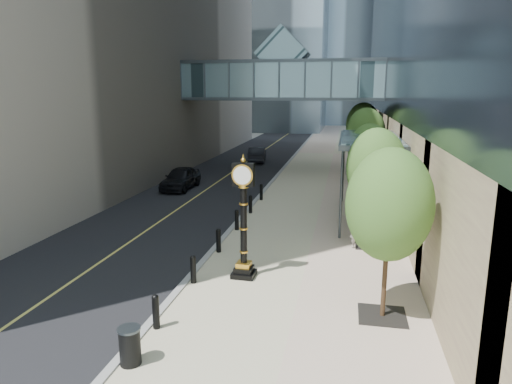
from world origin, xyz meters
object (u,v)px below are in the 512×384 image
(trash_bin, at_px, (130,347))
(car_near, at_px, (181,178))
(street_clock, at_px, (244,226))
(car_far, at_px, (257,154))
(pedestrian, at_px, (356,231))

(trash_bin, relative_size, car_near, 0.20)
(street_clock, xyz_separation_m, car_near, (-7.70, 14.25, -1.16))
(car_near, height_order, car_far, car_near)
(car_near, bearing_deg, pedestrian, -41.37)
(street_clock, height_order, car_near, street_clock)
(street_clock, xyz_separation_m, car_far, (-4.95, 27.64, -1.20))
(pedestrian, relative_size, car_near, 0.35)
(trash_bin, xyz_separation_m, car_near, (-6.18, 20.10, 0.27))
(car_far, bearing_deg, car_near, 71.21)
(pedestrian, bearing_deg, trash_bin, 42.92)
(street_clock, bearing_deg, car_near, 120.80)
(trash_bin, bearing_deg, pedestrian, 60.55)
(trash_bin, relative_size, car_far, 0.21)
(street_clock, relative_size, car_far, 1.00)
(street_clock, distance_m, trash_bin, 6.21)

